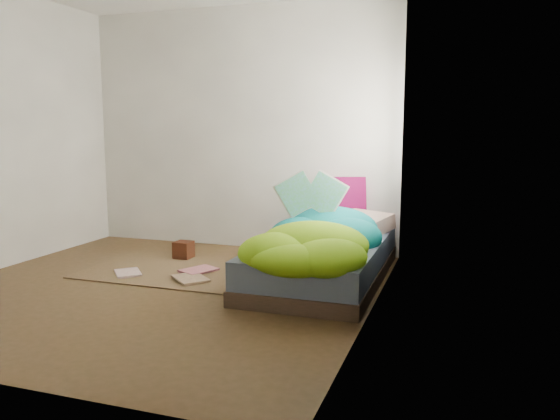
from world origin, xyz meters
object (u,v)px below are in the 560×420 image
(pillow_magenta, at_px, (342,201))
(floor_book_a, at_px, (116,274))
(floor_book_b, at_px, (191,268))
(open_book, at_px, (311,183))
(bed, at_px, (324,260))
(wooden_box, at_px, (184,250))

(pillow_magenta, bearing_deg, floor_book_a, -159.04)
(pillow_magenta, relative_size, floor_book_b, 1.52)
(open_book, relative_size, floor_book_b, 1.64)
(bed, distance_m, floor_book_b, 1.24)
(pillow_magenta, height_order, open_book, open_book)
(floor_book_b, bearing_deg, bed, 32.40)
(bed, xyz_separation_m, open_book, (-0.14, 0.06, 0.67))
(wooden_box, relative_size, floor_book_a, 0.58)
(bed, bearing_deg, floor_book_a, -163.68)
(bed, distance_m, wooden_box, 1.55)
(open_book, bearing_deg, floor_book_b, 174.48)
(open_book, distance_m, wooden_box, 1.59)
(pillow_magenta, relative_size, floor_book_a, 1.64)
(open_book, height_order, wooden_box, open_book)
(pillow_magenta, relative_size, open_book, 0.92)
(pillow_magenta, xyz_separation_m, floor_book_b, (-1.19, -1.03, -0.55))
(bed, relative_size, floor_book_b, 6.42)
(pillow_magenta, distance_m, open_book, 0.88)
(floor_book_b, bearing_deg, wooden_box, 152.74)
(open_book, height_order, floor_book_b, open_book)
(floor_book_b, bearing_deg, open_book, 36.44)
(bed, bearing_deg, wooden_box, 169.73)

